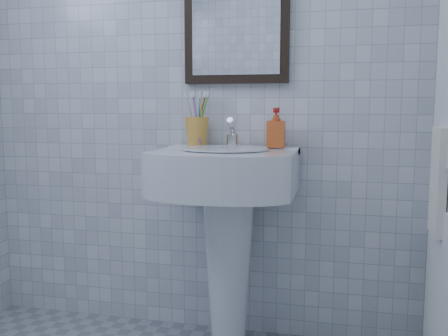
# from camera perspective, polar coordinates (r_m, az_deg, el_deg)

# --- Properties ---
(wall_back) EXTENTS (2.20, 0.02, 2.50)m
(wall_back) POSITION_cam_1_polar(r_m,az_deg,el_deg) (2.48, -3.28, 9.79)
(wall_back) COLOR white
(wall_back) RESTS_ON ground
(washbasin) EXTENTS (0.62, 0.45, 0.95)m
(washbasin) POSITION_cam_1_polar(r_m,az_deg,el_deg) (2.28, 0.35, -5.43)
(washbasin) COLOR white
(washbasin) RESTS_ON ground
(faucet) EXTENTS (0.06, 0.12, 0.14)m
(faucet) POSITION_cam_1_polar(r_m,az_deg,el_deg) (2.34, 0.97, 3.80)
(faucet) COLOR silver
(faucet) RESTS_ON washbasin
(toothbrush_cup) EXTENTS (0.15, 0.15, 0.14)m
(toothbrush_cup) POSITION_cam_1_polar(r_m,az_deg,el_deg) (2.39, -3.12, 4.21)
(toothbrush_cup) COLOR gold
(toothbrush_cup) RESTS_ON washbasin
(soap_dispenser) EXTENTS (0.08, 0.08, 0.18)m
(soap_dispenser) POSITION_cam_1_polar(r_m,az_deg,el_deg) (2.30, 5.97, 4.61)
(soap_dispenser) COLOR red
(soap_dispenser) RESTS_ON washbasin
(wall_mirror) EXTENTS (0.50, 0.04, 0.62)m
(wall_mirror) POSITION_cam_1_polar(r_m,az_deg,el_deg) (2.44, 1.41, 16.92)
(wall_mirror) COLOR black
(wall_mirror) RESTS_ON wall_back
(towel_ring) EXTENTS (0.01, 0.18, 0.18)m
(towel_ring) POSITION_cam_1_polar(r_m,az_deg,el_deg) (1.90, 24.16, 3.97)
(towel_ring) COLOR silver
(towel_ring) RESTS_ON wall_right
(hand_towel) EXTENTS (0.03, 0.16, 0.38)m
(hand_towel) POSITION_cam_1_polar(r_m,az_deg,el_deg) (1.91, 23.30, -1.40)
(hand_towel) COLOR white
(hand_towel) RESTS_ON towel_ring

